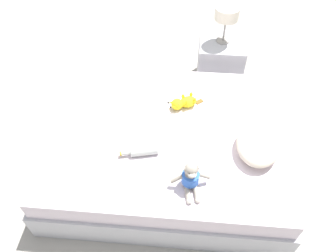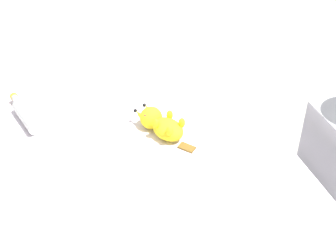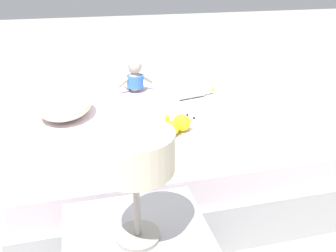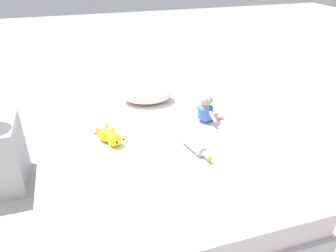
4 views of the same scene
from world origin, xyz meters
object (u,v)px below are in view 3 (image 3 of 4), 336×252
object	(u,v)px
plush_yellow_creature	(174,126)
glass_bottle	(192,93)
bedside_lamp	(135,157)
plush_monkey	(135,79)
bed	(178,145)
pillow	(65,104)

from	to	relation	value
plush_yellow_creature	glass_bottle	xyz separation A→B (m)	(0.54, -0.28, -0.01)
plush_yellow_creature	bedside_lamp	world-z (taller)	bedside_lamp
plush_monkey	glass_bottle	distance (m)	0.45
plush_monkey	bedside_lamp	xyz separation A→B (m)	(-1.67, 0.27, 0.29)
bed	plush_monkey	world-z (taller)	plush_monkey
pillow	glass_bottle	world-z (taller)	pillow
plush_monkey	glass_bottle	xyz separation A→B (m)	(-0.24, -0.37, -0.06)
pillow	plush_monkey	distance (m)	0.62
pillow	plush_yellow_creature	world-z (taller)	pillow
plush_yellow_creature	glass_bottle	world-z (taller)	plush_yellow_creature
glass_bottle	bed	bearing A→B (deg)	146.71
bed	pillow	xyz separation A→B (m)	(0.14, 0.70, 0.31)
glass_bottle	bedside_lamp	bearing A→B (deg)	156.01
pillow	plush_yellow_creature	distance (m)	0.73
glass_bottle	bedside_lamp	distance (m)	1.60
plush_monkey	bedside_lamp	size ratio (longest dim) A/B	0.78
glass_bottle	plush_yellow_creature	bearing A→B (deg)	152.69
glass_bottle	plush_monkey	bearing A→B (deg)	56.46
plush_monkey	bedside_lamp	bearing A→B (deg)	170.96
plush_monkey	plush_yellow_creature	distance (m)	0.79
pillow	bedside_lamp	world-z (taller)	bedside_lamp
pillow	plush_yellow_creature	xyz separation A→B (m)	(-0.42, -0.59, -0.03)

